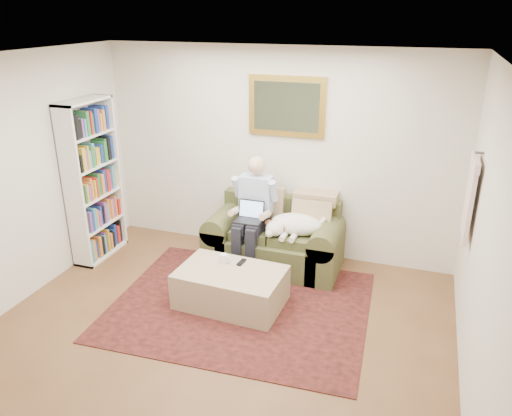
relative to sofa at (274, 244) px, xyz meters
The scene contains 12 objects.
room_shell 1.99m from the sofa, 94.05° to the right, with size 4.51×5.00×2.61m.
rug 1.05m from the sofa, 93.85° to the right, with size 2.69×2.15×0.01m, color black.
sofa is the anchor object (origin of this frame).
seated_man 0.49m from the sofa, 148.55° to the right, with size 0.54×0.77×1.37m, color #8C9FD8, non-canonical shape.
laptop 0.54m from the sofa, 138.98° to the right, with size 0.32×0.25×0.23m.
sleeping_dog 0.46m from the sofa, 15.74° to the right, with size 0.67×0.42×0.25m, color white, non-canonical shape.
ottoman 1.03m from the sofa, 99.85° to the right, with size 1.11×0.71×0.40m, color tan.
coffee_mug 0.94m from the sofa, 109.99° to the right, with size 0.08×0.08×0.10m, color white.
tv_remote 0.83m from the sofa, 98.95° to the right, with size 0.05×0.15×0.02m, color black.
bookshelf 2.38m from the sofa, 168.44° to the right, with size 0.28×0.80×2.00m, color white, non-canonical shape.
wall_mirror 1.67m from the sofa, 90.00° to the left, with size 0.94×0.04×0.72m.
hanging_shirt 2.37m from the sofa, 12.37° to the right, with size 0.06×0.52×0.90m, color beige, non-canonical shape.
Camera 1 is at (1.71, -3.26, 2.98)m, focal length 35.00 mm.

